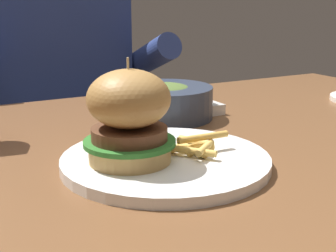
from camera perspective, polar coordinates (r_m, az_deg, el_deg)
The scene contains 7 objects.
dining_table at distance 0.74m, azimuth 2.81°, elevation -8.73°, with size 1.34×0.83×0.74m.
main_plate at distance 0.61m, azimuth -0.30°, elevation -4.23°, with size 0.27×0.27×0.01m, color white.
burger_sandwich at distance 0.57m, azimuth -4.77°, elevation 1.19°, with size 0.12×0.12×0.13m.
fries_pile at distance 0.62m, azimuth 2.68°, elevation -2.36°, with size 0.09×0.12×0.02m.
butter_dish at distance 0.89m, azimuth 3.33°, elevation 2.27°, with size 0.09×0.07×0.04m.
soup_bowl at distance 0.85m, azimuth -0.36°, elevation 3.08°, with size 0.17×0.17×0.06m.
diner_person at distance 1.37m, azimuth -12.76°, elevation -1.57°, with size 0.51×0.36×1.18m.
Camera 1 is at (-0.35, -0.57, 0.95)m, focal length 50.00 mm.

